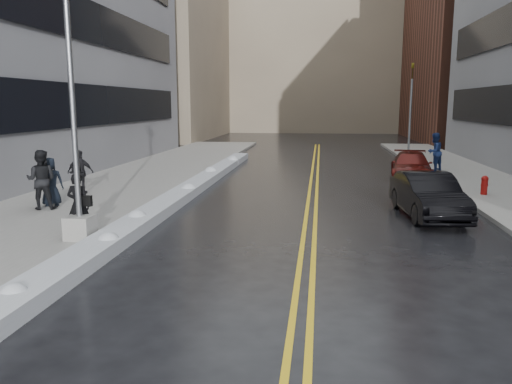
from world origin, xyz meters
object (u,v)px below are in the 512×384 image
(pedestrian_c, at_px, (51,182))
(pedestrian_east, at_px, (434,152))
(pedestrian_b, at_px, (41,180))
(car_maroon, at_px, (411,166))
(car_black, at_px, (428,195))
(pedestrian_fedora, at_px, (78,205))
(fire_hydrant, at_px, (484,184))
(pedestrian_d, at_px, (81,172))
(traffic_signal, at_px, (411,106))
(lamppost, at_px, (75,146))

(pedestrian_c, height_order, pedestrian_east, pedestrian_east)
(pedestrian_b, relative_size, car_maroon, 0.44)
(car_black, bearing_deg, pedestrian_fedora, -162.39)
(fire_hydrant, bearing_deg, pedestrian_d, -173.05)
(traffic_signal, relative_size, pedestrian_b, 3.07)
(car_maroon, bearing_deg, traffic_signal, 88.35)
(pedestrian_c, height_order, car_maroon, pedestrian_c)
(traffic_signal, bearing_deg, pedestrian_east, -89.08)
(lamppost, height_order, traffic_signal, lamppost)
(pedestrian_c, bearing_deg, pedestrian_fedora, 98.11)
(pedestrian_east, bearing_deg, traffic_signal, -132.91)
(pedestrian_b, bearing_deg, lamppost, 119.64)
(pedestrian_d, bearing_deg, fire_hydrant, -178.67)
(traffic_signal, distance_m, pedestrian_b, 23.90)
(pedestrian_c, distance_m, car_black, 12.46)
(lamppost, bearing_deg, car_maroon, 50.32)
(pedestrian_fedora, xyz_separation_m, pedestrian_east, (12.07, 14.68, 0.14))
(car_black, bearing_deg, fire_hydrant, 46.54)
(fire_hydrant, distance_m, pedestrian_b, 15.97)
(fire_hydrant, bearing_deg, lamppost, -146.96)
(pedestrian_c, relative_size, pedestrian_east, 0.84)
(pedestrian_c, relative_size, car_maroon, 0.37)
(pedestrian_east, distance_m, car_black, 10.86)
(pedestrian_fedora, distance_m, car_black, 10.47)
(pedestrian_d, distance_m, pedestrian_east, 17.34)
(pedestrian_fedora, bearing_deg, fire_hydrant, -146.11)
(pedestrian_b, relative_size, pedestrian_east, 1.00)
(traffic_signal, xyz_separation_m, pedestrian_east, (0.11, -7.04, -2.28))
(pedestrian_c, height_order, car_black, pedestrian_c)
(lamppost, height_order, pedestrian_d, lamppost)
(pedestrian_c, bearing_deg, pedestrian_d, -118.78)
(pedestrian_d, xyz_separation_m, pedestrian_east, (14.93, 8.83, 0.13))
(lamppost, distance_m, pedestrian_d, 7.00)
(lamppost, distance_m, pedestrian_east, 19.18)
(lamppost, distance_m, pedestrian_b, 4.69)
(pedestrian_fedora, distance_m, car_maroon, 16.10)
(traffic_signal, distance_m, pedestrian_fedora, 24.91)
(fire_hydrant, xyz_separation_m, pedestrian_d, (-15.31, -1.87, 0.44))
(pedestrian_fedora, distance_m, pedestrian_east, 19.01)
(pedestrian_d, distance_m, car_maroon, 14.80)
(pedestrian_c, distance_m, pedestrian_d, 2.23)
(traffic_signal, bearing_deg, car_maroon, -98.65)
(lamppost, xyz_separation_m, pedestrian_b, (-2.97, 3.34, -1.41))
(pedestrian_east, bearing_deg, pedestrian_c, -7.22)
(fire_hydrant, relative_size, car_maroon, 0.16)
(lamppost, height_order, car_maroon, lamppost)
(pedestrian_c, distance_m, car_maroon, 15.85)
(pedestrian_fedora, bearing_deg, pedestrian_b, -45.33)
(pedestrian_fedora, bearing_deg, pedestrian_east, -127.32)
(car_black, relative_size, car_maroon, 0.96)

